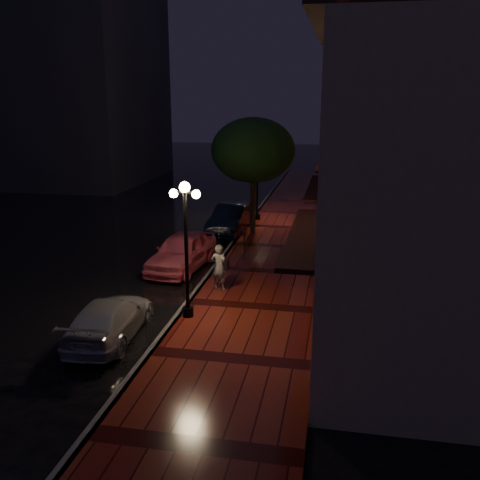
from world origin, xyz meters
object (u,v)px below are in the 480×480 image
Objects in this scene: streetlamp_near at (186,242)px; navy_car at (231,219)px; streetlamp_far at (257,177)px; pink_car at (182,251)px; silver_car at (109,319)px; woman_with_umbrella at (219,248)px; parking_meter at (244,242)px; street_tree at (253,152)px.

navy_car is at bearing 94.78° from streetlamp_near.
pink_car is at bearing -100.74° from streetlamp_far.
navy_car is at bearing -97.63° from silver_car.
parking_meter is (0.22, 3.76, -0.81)m from woman_with_umbrella.
streetlamp_near is 11.55m from navy_car.
streetlamp_near reaches higher than navy_car.
street_tree is at bearing 107.97° from parking_meter.
streetlamp_near reaches higher than pink_car.
silver_car is at bearing -90.36° from navy_car.
woman_with_umbrella is (2.34, 4.24, 1.10)m from silver_car.
pink_car is at bearing -38.07° from woman_with_umbrella.
navy_car is 5.25m from parking_meter.
streetlamp_near is 5.62m from pink_car.
street_tree is 7.18m from pink_car.
woman_with_umbrella reaches higher than navy_car.
streetlamp_far is 1.83× the size of woman_with_umbrella.
street_tree is at bearing -78.14° from woman_with_umbrella.
silver_car is at bearing 71.79° from woman_with_umbrella.
street_tree reaches higher than woman_with_umbrella.
silver_car is (-0.21, -6.67, -0.16)m from pink_car.
woman_with_umbrella is 1.90× the size of parking_meter.
pink_car is 3.60× the size of parking_meter.
pink_car is (-1.70, 5.03, -1.84)m from streetlamp_near.
streetlamp_near is 2.78m from woman_with_umbrella.
navy_car is 8.92m from woman_with_umbrella.
navy_car is at bearing 120.88° from parking_meter.
navy_car is 3.62× the size of parking_meter.
streetlamp_far is at bearing 74.11° from navy_car.
pink_car is at bearing -95.21° from silver_car.
pink_car is 1.00× the size of navy_car.
pink_car is 1.07× the size of silver_car.
streetlamp_far is 0.74× the size of street_tree.
street_tree reaches higher than streetlamp_far.
navy_car is 1.08× the size of silver_car.
silver_car is (-2.17, -12.63, -3.64)m from street_tree.
streetlamp_far is 1.04× the size of silver_car.
streetlamp_near is 0.96× the size of navy_car.
parking_meter is at bearing 84.16° from streetlamp_near.
streetlamp_near is at bearing -142.80° from silver_car.
streetlamp_far is 3.37m from navy_car.
pink_car is 6.67m from silver_car.
street_tree is at bearing -103.14° from silver_car.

